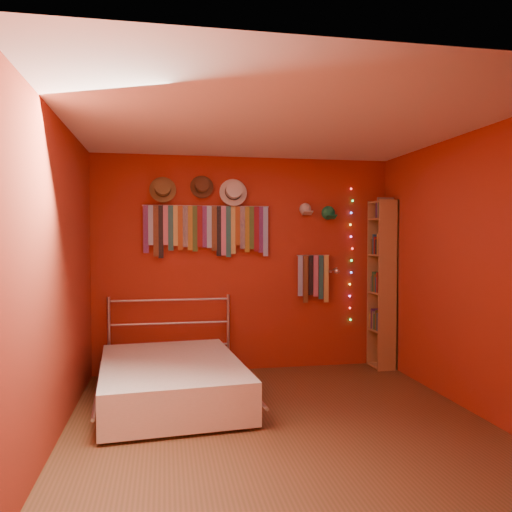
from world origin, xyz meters
TOP-DOWN VIEW (x-y plane):
  - ground at (0.00, 0.00)m, footprint 3.50×3.50m
  - back_wall at (0.00, 1.75)m, footprint 3.50×0.02m
  - right_wall at (1.75, 0.00)m, footprint 0.02×3.50m
  - left_wall at (-1.75, 0.00)m, footprint 0.02×3.50m
  - ceiling at (0.00, 0.00)m, footprint 3.50×3.50m
  - tie_rack at (-0.45, 1.68)m, footprint 1.45×0.03m
  - small_tie_rack at (0.82, 1.68)m, footprint 0.40×0.03m
  - fedora_olive at (-0.95, 1.65)m, footprint 0.30×0.16m
  - fedora_brown at (-0.51, 1.66)m, footprint 0.27×0.14m
  - fedora_white at (-0.15, 1.65)m, footprint 0.32×0.17m
  - cap_white at (0.71, 1.70)m, footprint 0.16×0.20m
  - cap_green at (1.00, 1.70)m, footprint 0.17×0.22m
  - fairy_lights at (1.29, 1.71)m, footprint 0.05×0.02m
  - reading_lamp at (1.04, 1.53)m, footprint 0.06×0.28m
  - bookshelf at (1.66, 1.53)m, footprint 0.25×0.34m
  - bed at (-0.88, 0.70)m, footprint 1.51×1.92m

SIDE VIEW (x-z plane):
  - ground at x=0.00m, z-range 0.00..0.00m
  - bed at x=-0.88m, z-range -0.24..0.66m
  - bookshelf at x=1.66m, z-range 0.02..2.02m
  - small_tie_rack at x=0.82m, z-range 0.81..1.38m
  - reading_lamp at x=1.04m, z-range 1.12..1.21m
  - back_wall at x=0.00m, z-range 0.00..2.50m
  - right_wall at x=1.75m, z-range 0.00..2.50m
  - left_wall at x=-1.75m, z-range 0.00..2.50m
  - fairy_lights at x=1.29m, z-range 0.55..2.16m
  - tie_rack at x=-0.45m, z-range 1.37..1.97m
  - cap_green at x=1.00m, z-range 1.77..1.94m
  - cap_white at x=0.71m, z-range 1.82..1.98m
  - fedora_white at x=-0.15m, z-range 1.93..2.25m
  - fedora_olive at x=-0.95m, z-range 1.96..2.25m
  - fedora_brown at x=-0.51m, z-range 2.01..2.28m
  - ceiling at x=0.00m, z-range 2.49..2.51m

